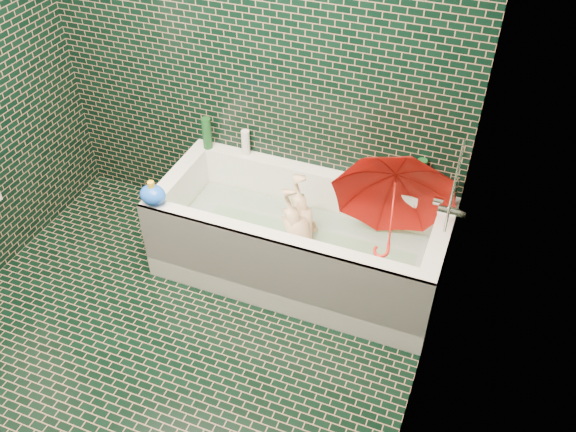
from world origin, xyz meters
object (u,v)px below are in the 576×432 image
at_px(rubber_duck, 394,181).
at_px(child, 303,240).
at_px(bath_toy, 153,195).
at_px(umbrella, 392,212).
at_px(bathtub, 298,247).

bearing_deg(rubber_duck, child, -136.46).
relative_size(rubber_duck, bath_toy, 0.60).
distance_m(child, bath_toy, 0.90).
distance_m(umbrella, bath_toy, 1.33).
bearing_deg(bathtub, child, -36.49).
distance_m(child, rubber_duck, 0.64).
height_order(child, umbrella, umbrella).
distance_m(bathtub, umbrella, 0.67).
height_order(bathtub, child, bathtub).
bearing_deg(bath_toy, umbrella, 0.70).
xyz_separation_m(umbrella, rubber_duck, (-0.06, 0.33, -0.04)).
xyz_separation_m(child, umbrella, (0.49, 0.06, 0.32)).
xyz_separation_m(bathtub, umbrella, (0.53, 0.03, 0.41)).
bearing_deg(child, rubber_duck, 137.88).
bearing_deg(rubber_duck, bath_toy, -150.61).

